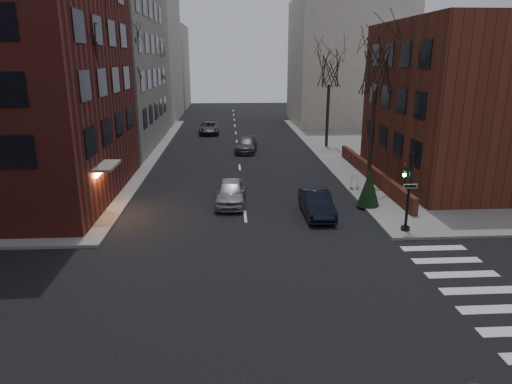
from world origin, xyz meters
TOP-DOWN VIEW (x-y plane):
  - ground at (0.00, 0.00)m, footprint 160.00×160.00m
  - building_right_brick at (16.50, 19.00)m, footprint 12.00×14.00m
  - low_wall_right at (9.30, 19.00)m, footprint 0.35×16.00m
  - building_distant_la at (-15.00, 55.00)m, footprint 14.00×16.00m
  - building_distant_ra at (15.00, 50.00)m, footprint 14.00×14.00m
  - building_distant_lb at (-13.00, 72.00)m, footprint 10.00×12.00m
  - traffic_signal at (7.94, 8.99)m, footprint 0.76×0.44m
  - tree_left_a at (-8.80, 14.00)m, footprint 4.18×4.18m
  - tree_left_b at (-8.80, 26.00)m, footprint 4.40×4.40m
  - tree_left_c at (-8.80, 40.00)m, footprint 3.96×3.96m
  - tree_right_a at (8.80, 18.00)m, footprint 3.96×3.96m
  - tree_right_b at (8.80, 32.00)m, footprint 3.74×3.74m
  - streetlamp_near at (-8.20, 22.00)m, footprint 0.36×0.36m
  - streetlamp_far at (-8.20, 42.00)m, footprint 0.36×0.36m
  - parked_sedan at (4.00, 11.91)m, footprint 1.49×4.24m
  - car_lane_silver at (-0.80, 14.36)m, footprint 2.00×4.48m
  - car_lane_gray at (0.80, 30.45)m, footprint 2.45×4.80m
  - car_lane_far at (-3.13, 41.52)m, footprint 2.41×4.96m
  - sandwich_board at (7.49, 16.88)m, footprint 0.57×0.71m
  - evergreen_shrub at (7.30, 13.09)m, footprint 1.34×1.34m

SIDE VIEW (x-z plane):
  - ground at x=0.00m, z-range 0.00..0.00m
  - low_wall_right at x=9.30m, z-range 0.15..1.15m
  - sandwich_board at x=7.49m, z-range 0.15..1.18m
  - car_lane_gray at x=0.80m, z-range 0.00..1.33m
  - car_lane_far at x=-3.13m, z-range 0.00..1.36m
  - parked_sedan at x=4.00m, z-range 0.00..1.40m
  - car_lane_silver at x=-0.80m, z-range 0.00..1.50m
  - evergreen_shrub at x=7.30m, z-range 0.15..2.32m
  - traffic_signal at x=7.94m, z-range -0.09..3.91m
  - streetlamp_near at x=-8.20m, z-range 1.10..7.38m
  - streetlamp_far at x=-8.20m, z-range 1.10..7.38m
  - building_right_brick at x=16.50m, z-range 0.00..11.00m
  - building_distant_lb at x=-13.00m, z-range 0.00..14.00m
  - tree_right_b at x=8.80m, z-range 3.00..12.18m
  - building_distant_ra at x=15.00m, z-range 0.00..16.00m
  - tree_left_c at x=-8.80m, z-range 3.17..12.89m
  - tree_right_a at x=8.80m, z-range 3.17..12.89m
  - tree_left_a at x=-8.80m, z-range 3.34..13.60m
  - tree_left_b at x=-8.80m, z-range 3.51..14.31m
  - building_distant_la at x=-15.00m, z-range 0.00..18.00m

